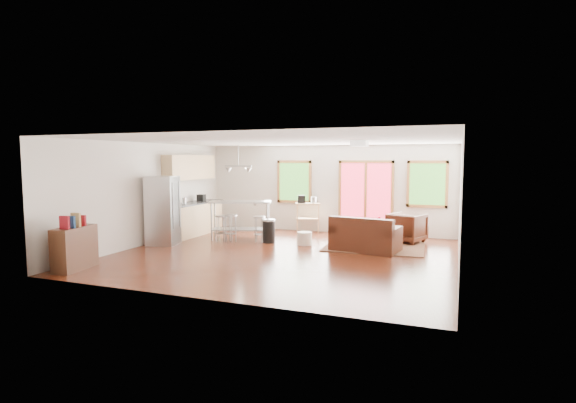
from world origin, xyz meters
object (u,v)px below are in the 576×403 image
(refrigerator, at_px, (163,210))
(rug, at_px, (374,247))
(armchair, at_px, (407,226))
(kitchen_cart, at_px, (307,207))
(loveseat, at_px, (365,237))
(coffee_table, at_px, (370,233))
(island, at_px, (240,213))
(ottoman, at_px, (352,232))

(refrigerator, bearing_deg, rug, 3.57)
(armchair, distance_m, kitchen_cart, 3.09)
(loveseat, bearing_deg, refrigerator, -159.63)
(coffee_table, bearing_deg, kitchen_cart, 143.49)
(loveseat, xyz_separation_m, coffee_table, (0.02, 0.55, 0.02))
(coffee_table, distance_m, island, 3.55)
(ottoman, xyz_separation_m, island, (-2.86, -1.02, 0.53))
(rug, bearing_deg, kitchen_cart, 144.58)
(loveseat, relative_size, armchair, 1.96)
(rug, relative_size, armchair, 2.78)
(coffee_table, relative_size, kitchen_cart, 0.95)
(loveseat, xyz_separation_m, kitchen_cart, (-2.18, 2.18, 0.43))
(refrigerator, xyz_separation_m, island, (1.50, 1.39, -0.16))
(armchair, height_order, ottoman, armchair)
(ottoman, bearing_deg, island, -160.35)
(coffee_table, bearing_deg, refrigerator, -163.04)
(ottoman, height_order, refrigerator, refrigerator)
(island, xyz_separation_m, kitchen_cart, (1.32, 1.77, 0.04))
(rug, relative_size, loveseat, 1.42)
(refrigerator, bearing_deg, ottoman, 16.13)
(loveseat, relative_size, island, 0.94)
(armchair, bearing_deg, island, 35.35)
(ottoman, relative_size, refrigerator, 0.33)
(ottoman, xyz_separation_m, refrigerator, (-4.36, -2.42, 0.69))
(refrigerator, bearing_deg, kitchen_cart, 35.45)
(rug, bearing_deg, island, -178.08)
(rug, distance_m, armchair, 1.26)
(loveseat, xyz_separation_m, refrigerator, (-5.00, -0.98, 0.55))
(loveseat, height_order, armchair, armchair)
(armchair, relative_size, island, 0.48)
(coffee_table, distance_m, refrigerator, 5.28)
(loveseat, height_order, refrigerator, refrigerator)
(coffee_table, bearing_deg, armchair, 50.62)
(armchair, distance_m, ottoman, 1.48)
(armchair, xyz_separation_m, kitchen_cart, (-3.00, 0.67, 0.33))
(coffee_table, xyz_separation_m, kitchen_cart, (-2.21, 1.63, 0.41))
(loveseat, bearing_deg, armchair, 70.99)
(armchair, xyz_separation_m, ottoman, (-1.45, -0.08, -0.24))
(rug, height_order, coffee_table, coffee_table)
(armchair, bearing_deg, rug, 76.48)
(coffee_table, height_order, ottoman, coffee_table)
(rug, relative_size, island, 1.34)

